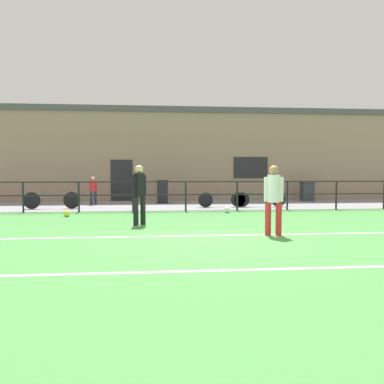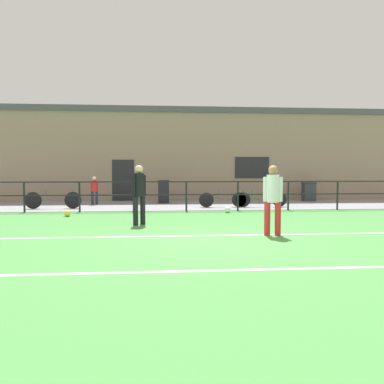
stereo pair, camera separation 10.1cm
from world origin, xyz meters
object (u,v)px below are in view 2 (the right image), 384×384
at_px(player_goalkeeper, 139,191).
at_px(soccer_ball_spare, 228,210).
at_px(bicycle_parked_0, 225,200).
at_px(bicycle_parked_1, 53,200).
at_px(player_striker, 273,196).
at_px(trash_bin_0, 164,192).
at_px(soccer_ball_match, 67,213).
at_px(trash_bin_1, 309,192).
at_px(bicycle_parked_2, 259,199).
at_px(spectator_child, 94,189).

height_order(player_goalkeeper, soccer_ball_spare, player_goalkeeper).
xyz_separation_m(soccer_ball_spare, bicycle_parked_0, (0.22, 1.88, 0.23)).
relative_size(soccer_ball_spare, bicycle_parked_1, 0.10).
distance_m(bicycle_parked_0, bicycle_parked_1, 7.00).
distance_m(player_striker, bicycle_parked_0, 6.76).
xyz_separation_m(bicycle_parked_1, trash_bin_0, (4.46, 2.19, 0.19)).
relative_size(player_goalkeeper, soccer_ball_match, 7.37).
bearing_deg(trash_bin_1, player_striker, -116.52).
bearing_deg(trash_bin_0, bicycle_parked_2, -28.66).
xyz_separation_m(soccer_ball_spare, spectator_child, (-5.44, 3.67, 0.62)).
bearing_deg(player_goalkeeper, player_striker, 108.26).
distance_m(player_striker, spectator_child, 10.23).
relative_size(bicycle_parked_0, trash_bin_1, 2.31).
height_order(soccer_ball_spare, trash_bin_0, trash_bin_0).
relative_size(bicycle_parked_0, bicycle_parked_2, 0.92).
xyz_separation_m(player_goalkeeper, soccer_ball_spare, (3.07, 2.81, -0.86)).
bearing_deg(bicycle_parked_1, spectator_child, 53.17).
bearing_deg(bicycle_parked_0, trash_bin_1, 30.80).
distance_m(soccer_ball_match, soccer_ball_spare, 5.65).
bearing_deg(player_goalkeeper, bicycle_parked_1, -91.61).
distance_m(player_striker, trash_bin_1, 10.72).
bearing_deg(bicycle_parked_0, soccer_ball_match, -156.45).
distance_m(player_goalkeeper, trash_bin_1, 11.05).
height_order(spectator_child, bicycle_parked_0, spectator_child).
bearing_deg(soccer_ball_match, bicycle_parked_0, 23.55).
bearing_deg(spectator_child, player_striker, 114.02).
bearing_deg(bicycle_parked_0, bicycle_parked_2, -0.00).
height_order(soccer_ball_match, spectator_child, spectator_child).
bearing_deg(trash_bin_1, bicycle_parked_1, -166.40).
relative_size(player_goalkeeper, trash_bin_1, 1.82).
relative_size(player_goalkeeper, bicycle_parked_2, 0.73).
distance_m(player_goalkeeper, spectator_child, 6.90).
xyz_separation_m(player_striker, bicycle_parked_0, (0.00, 6.73, -0.61)).
distance_m(soccer_ball_match, trash_bin_1, 11.90).
bearing_deg(soccer_ball_match, trash_bin_0, 55.16).
bearing_deg(bicycle_parked_2, bicycle_parked_1, 180.00).
relative_size(soccer_ball_match, soccer_ball_spare, 1.01).
height_order(soccer_ball_match, bicycle_parked_2, bicycle_parked_2).
xyz_separation_m(spectator_child, trash_bin_0, (3.12, 0.40, -0.17)).
bearing_deg(bicycle_parked_2, soccer_ball_match, -160.81).
bearing_deg(bicycle_parked_2, spectator_child, 165.93).
bearing_deg(trash_bin_0, player_striker, -74.16).
height_order(spectator_child, bicycle_parked_2, spectator_child).
distance_m(bicycle_parked_0, trash_bin_0, 3.36).
bearing_deg(soccer_ball_match, bicycle_parked_2, 19.19).
distance_m(spectator_child, bicycle_parked_0, 5.95).
bearing_deg(trash_bin_1, soccer_ball_spare, -136.55).
height_order(player_goalkeeper, bicycle_parked_1, player_goalkeeper).
xyz_separation_m(bicycle_parked_1, bicycle_parked_2, (8.47, -0.00, -0.03)).
xyz_separation_m(player_goalkeeper, bicycle_parked_1, (-3.71, 4.69, -0.60)).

